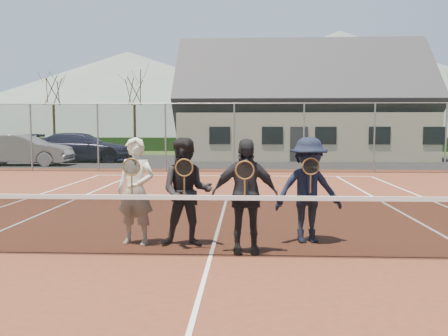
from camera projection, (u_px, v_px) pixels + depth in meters
The scene contains 20 objects.
ground at pixel (237, 162), 27.13m from camera, with size 220.00×220.00×0.00m, color #2D4A1A.
court_surface at pixel (211, 257), 7.23m from camera, with size 30.00×30.00×0.02m, color #562819.
tarmac_carpark at pixel (168, 161), 27.32m from camera, with size 40.00×12.00×0.01m, color black.
hedge_row at pixel (240, 144), 39.02m from camera, with size 40.00×1.20×1.10m, color black.
hill_west at pixel (129, 94), 102.17m from camera, with size 110.00×110.00×18.00m, color #576960.
hill_centre at pixel (339, 84), 99.84m from camera, with size 120.00×120.00×22.00m, color #52635A.
car_b at pixel (24, 150), 24.37m from camera, with size 1.69×4.83×1.59m, color gray.
car_c at pixel (82, 147), 26.84m from camera, with size 2.32×5.71×1.66m, color #1C1E38.
court_markings at pixel (211, 256), 7.23m from camera, with size 11.03×23.83×0.01m.
tennis_net at pixel (210, 223), 7.18m from camera, with size 11.68×0.08×1.10m.
perimeter_fence at pixel (234, 138), 20.53m from camera, with size 30.07×0.07×3.02m.
clubhouse at pixel (300, 96), 30.57m from camera, with size 15.60×8.20×7.70m.
tree_a at pixel (53, 82), 40.33m from camera, with size 3.20×3.20×7.77m.
tree_b at pixel (134, 82), 39.99m from camera, with size 3.20×3.20×7.77m.
tree_c at pixel (264, 81), 39.46m from camera, with size 3.20×3.20×7.77m.
tree_d at pixel (386, 80), 38.99m from camera, with size 3.20×3.20×7.77m.
player_a at pixel (136, 191), 7.94m from camera, with size 0.74×0.57×1.80m.
player_b at pixel (187, 192), 7.83m from camera, with size 0.89×0.70×1.80m.
player_c at pixel (245, 196), 7.40m from camera, with size 1.08×0.53×1.80m.
player_d at pixel (308, 190), 8.07m from camera, with size 1.27×0.87×1.80m.
Camera 1 is at (0.55, -7.06, 2.00)m, focal length 38.00 mm.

